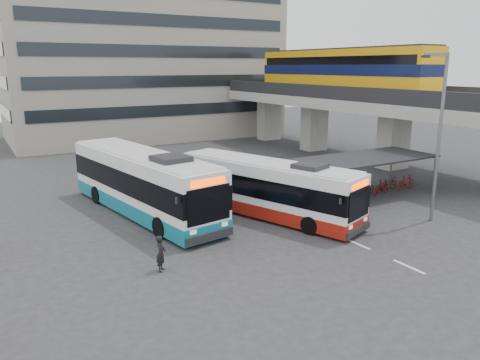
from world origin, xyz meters
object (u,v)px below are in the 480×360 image
lamp_post (438,128)px  pedestrian (161,253)px  bus_teal (143,183)px  bus_main (266,188)px

lamp_post → pedestrian: bearing=-170.3°
bus_teal → pedestrian: bus_teal is taller
bus_teal → lamp_post: bearing=-44.2°
bus_teal → bus_main: bearing=-42.0°
bus_teal → lamp_post: (12.82, -9.15, 3.26)m
pedestrian → lamp_post: size_ratio=0.17×
bus_main → bus_teal: size_ratio=0.87×
pedestrian → lamp_post: (14.82, -1.35, 4.25)m
pedestrian → bus_main: bearing=-28.8°
bus_main → lamp_post: 9.51m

